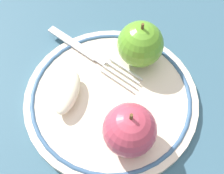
# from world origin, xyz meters

# --- Properties ---
(ground_plane) EXTENTS (2.00, 2.00, 0.00)m
(ground_plane) POSITION_xyz_m (0.00, 0.00, 0.00)
(ground_plane) COLOR #34596C
(plate) EXTENTS (0.25, 0.25, 0.01)m
(plate) POSITION_xyz_m (0.00, 0.02, 0.01)
(plate) COLOR beige
(plate) RESTS_ON ground_plane
(apple_red_whole) EXTENTS (0.07, 0.07, 0.07)m
(apple_red_whole) POSITION_xyz_m (0.08, 0.01, 0.05)
(apple_red_whole) COLOR #5C9927
(apple_red_whole) RESTS_ON plate
(apple_second_whole) EXTENTS (0.07, 0.07, 0.07)m
(apple_second_whole) POSITION_xyz_m (-0.05, -0.03, 0.05)
(apple_second_whole) COLOR #BB3D52
(apple_second_whole) RESTS_ON plate
(apple_slice_front) EXTENTS (0.07, 0.04, 0.02)m
(apple_slice_front) POSITION_xyz_m (-0.03, 0.07, 0.02)
(apple_slice_front) COLOR #F3E9C8
(apple_slice_front) RESTS_ON plate
(fork) EXTENTS (0.06, 0.17, 0.00)m
(fork) POSITION_xyz_m (0.05, 0.08, 0.01)
(fork) COLOR silver
(fork) RESTS_ON plate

